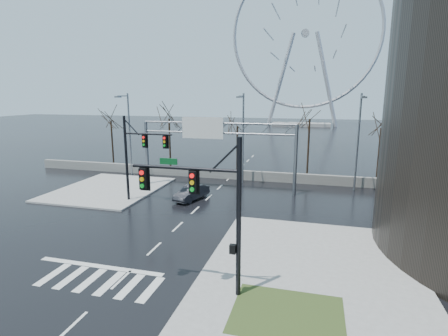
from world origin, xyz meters
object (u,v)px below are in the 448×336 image
(signal_mast_near, at_px, (211,201))
(sign_gantry, at_px, (213,141))
(ferris_wheel, at_px, (305,40))
(car, at_px, (191,193))
(signal_mast_far, at_px, (137,151))

(signal_mast_near, distance_m, sign_gantry, 19.79)
(ferris_wheel, relative_size, car, 12.22)
(car, bearing_deg, signal_mast_near, -50.24)
(sign_gantry, bearing_deg, signal_mast_near, -73.81)
(sign_gantry, xyz_separation_m, car, (-1.01, -4.05, -4.50))
(signal_mast_near, bearing_deg, car, 113.60)
(signal_mast_near, bearing_deg, signal_mast_far, 130.26)
(signal_mast_near, xyz_separation_m, ferris_wheel, (-0.14, 99.04, 21.26))
(signal_mast_far, relative_size, car, 1.92)
(ferris_wheel, xyz_separation_m, car, (-6.39, -84.09, -25.45))
(signal_mast_near, relative_size, ferris_wheel, 0.16)
(car, bearing_deg, signal_mast_far, -140.38)
(signal_mast_near, xyz_separation_m, car, (-6.53, 14.94, -4.19))
(signal_mast_near, bearing_deg, ferris_wheel, 90.08)
(signal_mast_near, distance_m, signal_mast_far, 17.03)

